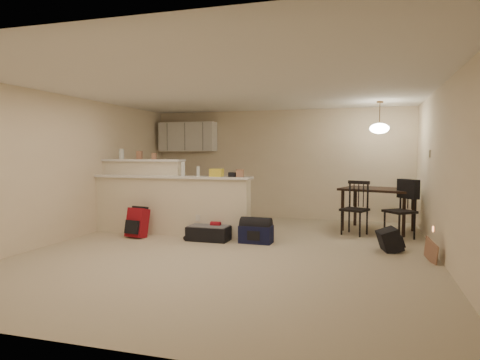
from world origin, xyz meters
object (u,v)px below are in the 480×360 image
at_px(navy_duffel, 256,234).
at_px(dining_chair_near, 355,208).
at_px(dining_table, 378,193).
at_px(dining_chair_far, 400,210).
at_px(suitcase, 209,233).
at_px(black_daypack, 389,240).
at_px(pendant_lamp, 379,128).
at_px(red_backpack, 137,223).

bearing_deg(navy_duffel, dining_chair_near, 39.85).
distance_m(dining_table, dining_chair_far, 0.78).
relative_size(dining_chair_near, suitcase, 1.38).
bearing_deg(dining_table, dining_chair_near, -110.09).
bearing_deg(black_daypack, dining_chair_near, 11.58).
bearing_deg(navy_duffel, pendant_lamp, 43.34).
bearing_deg(red_backpack, pendant_lamp, 34.51).
height_order(dining_chair_near, suitcase, dining_chair_near).
bearing_deg(suitcase, black_daypack, 0.72).
relative_size(pendant_lamp, red_backpack, 1.19).
bearing_deg(red_backpack, dining_table, 34.51).
relative_size(red_backpack, navy_duffel, 0.95).
height_order(pendant_lamp, dining_chair_far, pendant_lamp).
relative_size(dining_chair_far, black_daypack, 2.69).
bearing_deg(dining_table, suitcase, -129.91).
distance_m(pendant_lamp, black_daypack, 2.53).
bearing_deg(dining_chair_near, dining_table, 73.41).
bearing_deg(dining_chair_far, black_daypack, -49.91).
bearing_deg(suitcase, dining_table, 32.53).
bearing_deg(dining_table, dining_chair_far, -43.95).
distance_m(pendant_lamp, suitcase, 3.81).
xyz_separation_m(dining_chair_near, dining_chair_far, (0.77, -0.13, 0.02)).
height_order(dining_table, pendant_lamp, pendant_lamp).
xyz_separation_m(dining_chair_far, black_daypack, (-0.22, -1.08, -0.34)).
bearing_deg(black_daypack, pendant_lamp, -8.55).
bearing_deg(navy_duffel, dining_chair_far, 26.82).
distance_m(suitcase, red_backpack, 1.34).
bearing_deg(suitcase, red_backpack, -173.49).
bearing_deg(pendant_lamp, dining_chair_near, -128.37).
xyz_separation_m(red_backpack, navy_duffel, (2.16, 0.13, -0.11)).
height_order(suitcase, navy_duffel, navy_duffel).
relative_size(dining_chair_far, red_backpack, 1.97).
relative_size(dining_chair_far, navy_duffel, 1.88).
xyz_separation_m(pendant_lamp, suitcase, (-2.82, -1.75, -1.87)).
relative_size(pendant_lamp, dining_chair_far, 0.60).
xyz_separation_m(dining_chair_far, navy_duffel, (-2.34, -1.08, -0.36)).
height_order(dining_table, dining_chair_far, dining_chair_far).
height_order(dining_table, dining_chair_near, dining_chair_near).
relative_size(suitcase, red_backpack, 1.38).
relative_size(navy_duffel, black_daypack, 1.43).
bearing_deg(red_backpack, dining_chair_far, 25.22).
height_order(suitcase, red_backpack, red_backpack).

